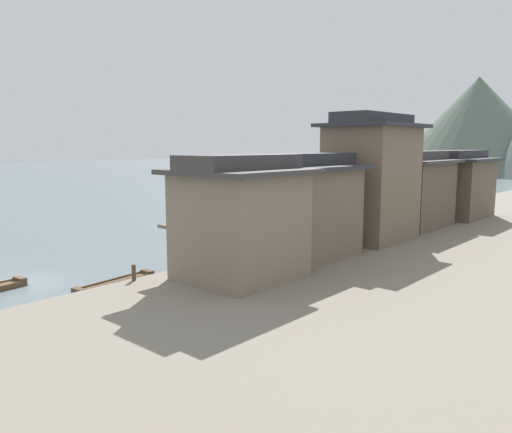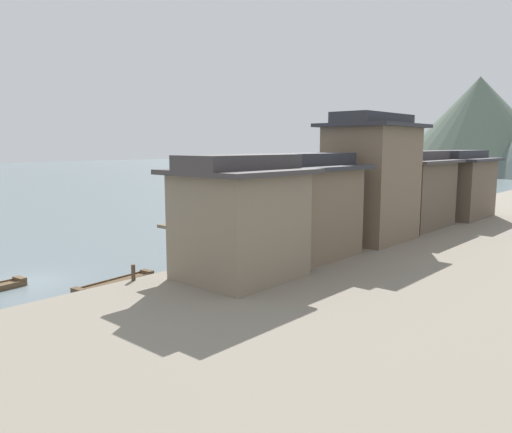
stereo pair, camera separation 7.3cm
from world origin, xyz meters
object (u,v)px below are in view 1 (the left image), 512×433
object	(u,v)px
mooring_post_dock_far	(344,226)
house_waterfront_tall	(371,179)
house_waterfront_far	(456,184)
mooring_post_dock_near	(134,273)
boat_midriver_drifting	(279,218)
house_waterfront_narrow	(414,190)
house_waterfront_nearest	(240,218)
house_waterfront_second	(309,206)
boat_moored_nearest	(387,219)
boat_midriver_upstream	(215,260)
boat_moored_third	(292,244)
boat_upstream_distant	(115,283)
boat_moored_second	(459,201)
boat_moored_far	(355,230)
mooring_post_dock_mid	(274,241)

from	to	relation	value
mooring_post_dock_far	house_waterfront_tall	bearing A→B (deg)	-32.18
house_waterfront_far	mooring_post_dock_near	xyz separation A→B (m)	(-3.58, -32.93, -2.60)
mooring_post_dock_near	mooring_post_dock_far	bearing A→B (deg)	90.00
boat_midriver_drifting	house_waterfront_narrow	bearing A→B (deg)	-2.10
house_waterfront_nearest	house_waterfront_second	bearing A→B (deg)	92.93
boat_moored_nearest	boat_midriver_upstream	world-z (taller)	boat_moored_nearest
boat_moored_third	boat_upstream_distant	size ratio (longest dim) A/B	0.85
boat_moored_second	house_waterfront_far	size ratio (longest dim) A/B	0.68
boat_upstream_distant	house_waterfront_second	size ratio (longest dim) A/B	0.77
mooring_post_dock_far	mooring_post_dock_near	bearing A→B (deg)	-90.00
mooring_post_dock_far	boat_moored_nearest	bearing A→B (deg)	101.18
boat_midriver_upstream	house_waterfront_far	size ratio (longest dim) A/B	0.50
house_waterfront_second	house_waterfront_narrow	world-z (taller)	same
boat_midriver_upstream	house_waterfront_second	size ratio (longest dim) A/B	0.61
boat_moored_nearest	boat_midriver_upstream	xyz separation A→B (m)	(-0.01, -23.65, 0.01)
boat_moored_far	mooring_post_dock_near	size ratio (longest dim) A/B	5.68
house_waterfront_nearest	mooring_post_dock_near	distance (m)	5.87
boat_moored_third	house_waterfront_narrow	distance (m)	11.33
boat_moored_nearest	house_waterfront_nearest	world-z (taller)	house_waterfront_nearest
house_waterfront_tall	mooring_post_dock_far	bearing A→B (deg)	147.82
mooring_post_dock_far	house_waterfront_narrow	bearing A→B (deg)	58.57
boat_midriver_upstream	house_waterfront_narrow	size ratio (longest dim) A/B	0.50
boat_upstream_distant	mooring_post_dock_mid	world-z (taller)	mooring_post_dock_mid
house_waterfront_narrow	house_waterfront_tall	bearing A→B (deg)	-88.88
boat_moored_second	boat_moored_third	size ratio (longest dim) A/B	1.27
boat_upstream_distant	house_waterfront_tall	distance (m)	18.49
mooring_post_dock_mid	mooring_post_dock_far	distance (m)	8.65
mooring_post_dock_near	mooring_post_dock_far	xyz separation A→B (m)	(0.00, 19.46, -0.02)
boat_midriver_drifting	boat_midriver_upstream	world-z (taller)	boat_midriver_upstream
boat_moored_far	house_waterfront_nearest	world-z (taller)	house_waterfront_nearest
mooring_post_dock_mid	mooring_post_dock_far	world-z (taller)	mooring_post_dock_mid
boat_moored_far	house_waterfront_second	size ratio (longest dim) A/B	0.70
house_waterfront_nearest	mooring_post_dock_mid	size ratio (longest dim) A/B	7.97
boat_moored_far	mooring_post_dock_near	distance (m)	24.01
boat_moored_far	boat_upstream_distant	distance (m)	23.34
boat_midriver_drifting	mooring_post_dock_far	xyz separation A→B (m)	(11.18, -5.76, 1.08)
boat_midriver_upstream	house_waterfront_nearest	bearing A→B (deg)	-33.09
house_waterfront_far	house_waterfront_second	bearing A→B (deg)	-91.12
house_waterfront_far	boat_moored_third	bearing A→B (deg)	-107.54
boat_moored_second	mooring_post_dock_mid	distance (m)	41.43
house_waterfront_narrow	mooring_post_dock_mid	bearing A→B (deg)	-102.96
boat_moored_far	boat_midriver_drifting	bearing A→B (deg)	172.26
boat_moored_third	mooring_post_dock_near	bearing A→B (deg)	-82.60
boat_midriver_drifting	house_waterfront_tall	bearing A→B (deg)	-28.42
house_waterfront_nearest	house_waterfront_narrow	distance (m)	20.74
house_waterfront_second	house_waterfront_far	size ratio (longest dim) A/B	0.81
boat_moored_far	house_waterfront_narrow	xyz separation A→B (m)	(4.86, 0.77, 3.74)
boat_midriver_drifting	mooring_post_dock_near	distance (m)	27.61
mooring_post_dock_near	boat_midriver_upstream	bearing A→B (deg)	107.03
boat_upstream_distant	boat_moored_nearest	bearing A→B (deg)	89.50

